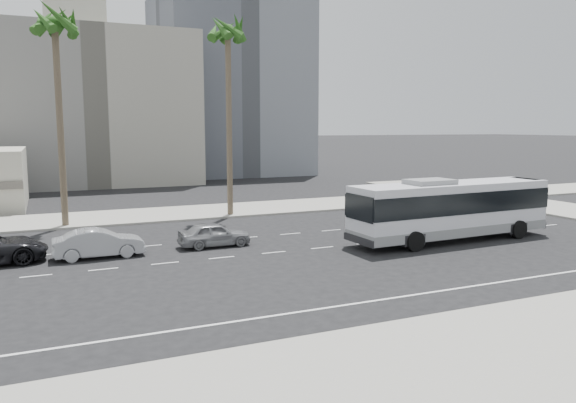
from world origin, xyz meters
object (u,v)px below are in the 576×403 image
car_a (214,234)px  city_bus (451,208)px  car_b (99,243)px  palm_mid (55,29)px  palm_near (228,36)px

car_a → city_bus: bearing=-107.4°
car_b → palm_mid: 16.26m
palm_near → palm_mid: (-11.92, 0.04, -0.29)m
palm_near → car_b: bearing=-136.0°
city_bus → palm_near: bearing=121.3°
palm_mid → car_b: bearing=-82.5°
palm_near → car_a: bearing=-112.6°
city_bus → car_b: bearing=166.2°
city_bus → palm_near: palm_near is taller
city_bus → palm_mid: palm_mid is taller
city_bus → palm_near: (-9.50, 14.20, 11.61)m
city_bus → palm_mid: (-21.41, 14.25, 11.31)m
car_a → palm_near: (4.19, 10.05, 12.90)m
car_a → palm_near: bearing=-23.2°
palm_near → palm_mid: size_ratio=1.01×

